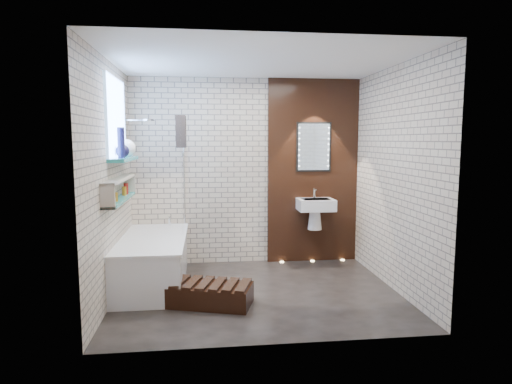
{
  "coord_description": "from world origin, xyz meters",
  "views": [
    {
      "loc": [
        -0.59,
        -4.84,
        1.75
      ],
      "look_at": [
        0.0,
        0.15,
        1.15
      ],
      "focal_mm": 30.71,
      "sensor_mm": 36.0,
      "label": 1
    }
  ],
  "objects": [
    {
      "name": "ground",
      "position": [
        0.0,
        0.0,
        0.0
      ],
      "size": [
        3.2,
        3.2,
        0.0
      ],
      "primitive_type": "plane",
      "color": "black",
      "rests_on": "ground"
    },
    {
      "name": "room_shell",
      "position": [
        0.0,
        0.0,
        1.3
      ],
      "size": [
        3.24,
        3.2,
        2.6
      ],
      "color": "#BFAC98",
      "rests_on": "ground"
    },
    {
      "name": "walnut_panel",
      "position": [
        0.95,
        1.27,
        1.3
      ],
      "size": [
        1.3,
        0.06,
        2.6
      ],
      "primitive_type": "cube",
      "color": "black",
      "rests_on": "ground"
    },
    {
      "name": "clerestory_window",
      "position": [
        -1.57,
        0.35,
        1.9
      ],
      "size": [
        0.18,
        1.0,
        0.94
      ],
      "color": "#7FADE0",
      "rests_on": "room_shell"
    },
    {
      "name": "display_niche",
      "position": [
        -1.53,
        0.15,
        1.2
      ],
      "size": [
        0.14,
        1.3,
        0.26
      ],
      "color": "teal",
      "rests_on": "room_shell"
    },
    {
      "name": "bathtub",
      "position": [
        -1.22,
        0.45,
        0.29
      ],
      "size": [
        0.79,
        1.74,
        0.7
      ],
      "color": "white",
      "rests_on": "ground"
    },
    {
      "name": "bath_screen",
      "position": [
        -0.87,
        0.89,
        1.28
      ],
      "size": [
        0.01,
        0.78,
        1.4
      ],
      "primitive_type": "cube",
      "color": "white",
      "rests_on": "bathtub"
    },
    {
      "name": "towel",
      "position": [
        -0.87,
        0.67,
        1.85
      ],
      "size": [
        0.11,
        0.3,
        0.39
      ],
      "primitive_type": "cube",
      "color": "black",
      "rests_on": "bath_screen"
    },
    {
      "name": "shower_head",
      "position": [
        -1.3,
        0.95,
        2.0
      ],
      "size": [
        0.18,
        0.18,
        0.02
      ],
      "primitive_type": "cylinder",
      "color": "silver",
      "rests_on": "room_shell"
    },
    {
      "name": "washbasin",
      "position": [
        0.95,
        1.07,
        0.79
      ],
      "size": [
        0.5,
        0.36,
        0.58
      ],
      "color": "white",
      "rests_on": "walnut_panel"
    },
    {
      "name": "led_mirror",
      "position": [
        0.95,
        1.23,
        1.65
      ],
      "size": [
        0.5,
        0.02,
        0.7
      ],
      "color": "black",
      "rests_on": "walnut_panel"
    },
    {
      "name": "walnut_step",
      "position": [
        -0.6,
        -0.3,
        0.11
      ],
      "size": [
        1.06,
        0.7,
        0.22
      ],
      "primitive_type": "cube",
      "rotation": [
        0.0,
        0.0,
        -0.3
      ],
      "color": "black",
      "rests_on": "ground"
    },
    {
      "name": "niche_bottles",
      "position": [
        -1.53,
        0.13,
        1.16
      ],
      "size": [
        0.05,
        0.92,
        0.13
      ],
      "color": "maroon",
      "rests_on": "display_niche"
    },
    {
      "name": "sill_vases",
      "position": [
        -1.5,
        0.38,
        1.66
      ],
      "size": [
        0.21,
        0.49,
        0.34
      ],
      "color": "#141336",
      "rests_on": "clerestory_window"
    },
    {
      "name": "floor_uplights",
      "position": [
        0.95,
        1.2,
        0.01
      ],
      "size": [
        0.96,
        0.06,
        0.01
      ],
      "color": "#FFD899",
      "rests_on": "ground"
    }
  ]
}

